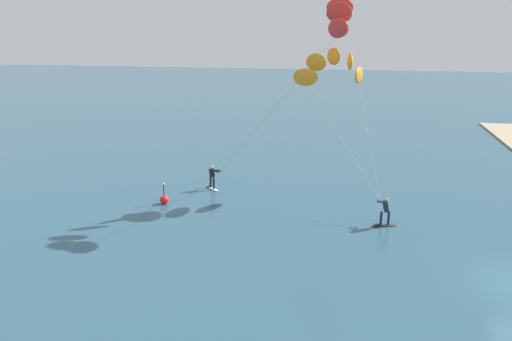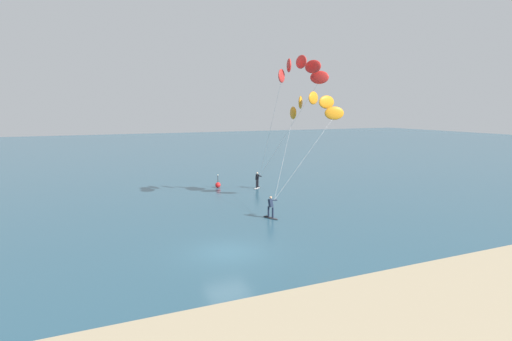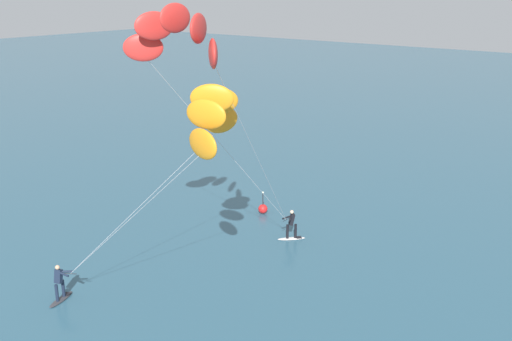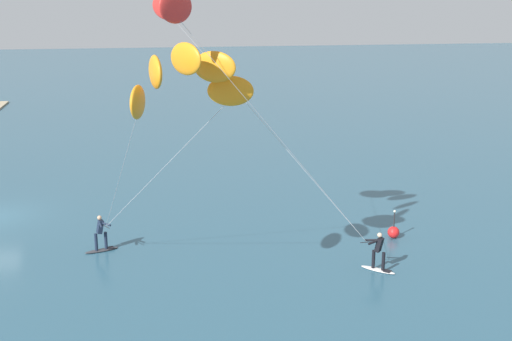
% 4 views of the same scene
% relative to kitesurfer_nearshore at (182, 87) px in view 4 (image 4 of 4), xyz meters
% --- Properties ---
extents(kitesurfer_nearshore, '(8.14, 6.87, 9.56)m').
position_rel_kitesurfer_nearshore_xyz_m(kitesurfer_nearshore, '(0.00, 0.00, 0.00)').
color(kitesurfer_nearshore, '#333338').
rests_on(kitesurfer_nearshore, ground).
extents(kitesurfer_mid_water, '(5.01, 9.67, 12.47)m').
position_rel_kitesurfer_nearshore_xyz_m(kitesurfer_mid_water, '(-1.21, 0.19, 2.79)').
color(kitesurfer_mid_water, white).
rests_on(kitesurfer_mid_water, ground).
extents(marker_buoy, '(0.56, 0.56, 1.38)m').
position_rel_kitesurfer_nearshore_xyz_m(marker_buoy, '(-4.85, 10.10, -7.74)').
color(marker_buoy, red).
rests_on(marker_buoy, ground).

